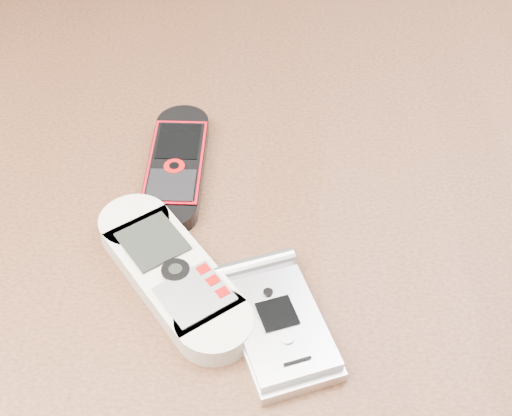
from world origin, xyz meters
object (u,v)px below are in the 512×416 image
(table, at_px, (250,297))
(nokia_black_red, at_px, (176,165))
(nokia_white, at_px, (172,272))
(motorola_razr, at_px, (278,324))

(table, bearing_deg, nokia_black_red, 141.82)
(nokia_white, distance_m, nokia_black_red, 0.12)
(motorola_razr, bearing_deg, nokia_black_red, 98.95)
(nokia_black_red, xyz_separation_m, motorola_razr, (0.09, -0.16, 0.00))
(table, bearing_deg, nokia_white, -129.04)
(nokia_white, height_order, nokia_black_red, nokia_white)
(table, relative_size, nokia_black_red, 7.98)
(table, relative_size, nokia_white, 7.18)
(table, height_order, motorola_razr, motorola_razr)
(nokia_black_red, bearing_deg, table, -38.03)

